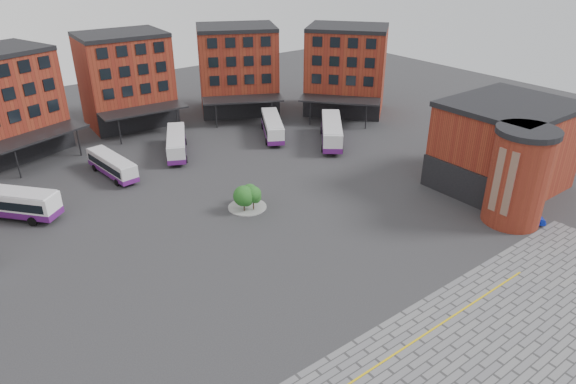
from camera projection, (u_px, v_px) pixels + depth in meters
ground at (299, 260)px, 49.14m from camera, size 160.00×160.00×0.00m
yellow_line at (430, 331)px, 40.28m from camera, size 26.00×0.15×0.02m
main_building at (99, 104)px, 70.49m from camera, size 94.14×42.48×14.60m
east_building at (506, 150)px, 60.25m from camera, size 17.40×15.40×10.60m
tree_island at (248, 196)px, 57.57m from camera, size 4.40×4.40×3.14m
bus_b at (8, 202)px, 56.07m from camera, size 9.59×10.59×3.28m
bus_c at (112, 165)px, 65.92m from camera, size 3.27×9.94×2.75m
bus_d at (176, 143)px, 72.55m from camera, size 7.01×10.68×3.02m
bus_e at (272, 126)px, 78.98m from camera, size 7.60×10.69×3.07m
bus_f at (332, 131)px, 76.46m from camera, size 9.86×11.04×3.40m
blue_car at (523, 218)px, 55.09m from camera, size 4.38×3.97×1.45m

